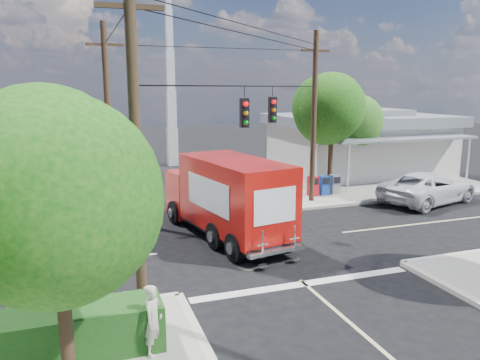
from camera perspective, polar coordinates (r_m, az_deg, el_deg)
name	(u,v)px	position (r m, az deg, el deg)	size (l,w,h in m)	color
ground	(256,242)	(19.07, 1.98, -7.61)	(120.00, 120.00, 0.00)	black
sidewalk_ne	(346,177)	(33.28, 12.82, 0.40)	(14.12, 14.12, 0.14)	gray
road_markings	(270,254)	(17.78, 3.70, -9.03)	(32.00, 32.00, 0.01)	beige
building_ne	(359,142)	(34.72, 14.32, 4.53)	(11.80, 10.20, 4.50)	silver
radio_tower	(171,94)	(37.50, -8.42, 10.31)	(0.80, 0.80, 17.00)	silver
tree_sw_front	(55,186)	(9.48, -21.62, -0.64)	(3.88, 3.78, 6.03)	#422D1C
tree_ne_front	(333,112)	(27.32, 11.21, 8.10)	(4.21, 4.14, 6.66)	#422D1C
tree_ne_back	(351,119)	(30.58, 13.34, 7.23)	(3.77, 3.66, 5.82)	#422D1C
palm_nw_front	(55,111)	(24.38, -21.58, 7.83)	(3.01, 3.08, 5.59)	#422D1C
palm_nw_back	(14,118)	(26.05, -25.82, 6.85)	(3.01, 3.08, 5.19)	#422D1C
utility_poles	(206,125)	(19.14, -4.13, 6.76)	(12.00, 10.68, 9.00)	#473321
picket_fence	(34,323)	(12.56, -23.85, -15.61)	(5.94, 0.06, 1.00)	silver
hedge_sw	(21,341)	(11.87, -25.17, -17.31)	(6.20, 1.20, 1.10)	#144115
vending_boxes	(324,185)	(27.01, 10.18, -0.63)	(1.90, 0.50, 1.10)	red
delivery_truck	(227,197)	(19.27, -1.64, -2.10)	(3.76, 8.08, 3.37)	black
parked_car	(428,188)	(27.24, 21.96, -0.87)	(2.76, 5.99, 1.66)	silver
pedestrian	(154,320)	(11.22, -10.50, -16.43)	(0.61, 0.40, 1.67)	#B8B79E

